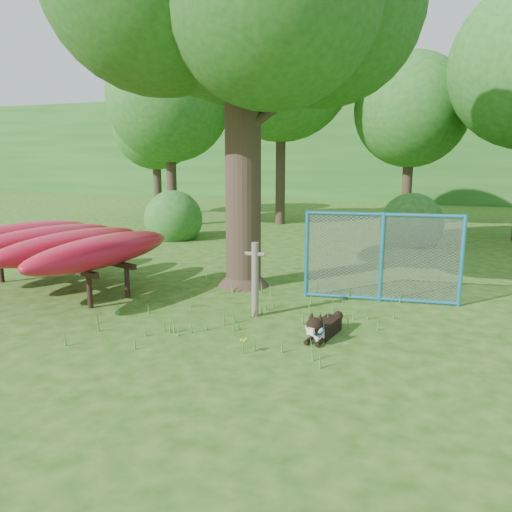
% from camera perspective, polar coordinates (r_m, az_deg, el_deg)
% --- Properties ---
extents(ground, '(80.00, 80.00, 0.00)m').
position_cam_1_polar(ground, '(7.13, -5.06, -9.59)').
color(ground, '#234B0F').
rests_on(ground, ground).
extents(wooden_post, '(0.33, 0.12, 1.21)m').
position_cam_1_polar(wooden_post, '(7.95, -0.10, -2.49)').
color(wooden_post, '#63594A').
rests_on(wooden_post, ground).
extents(kayak_rack, '(3.92, 4.21, 1.19)m').
position_cam_1_polar(kayak_rack, '(10.23, -21.69, 1.36)').
color(kayak_rack, black).
rests_on(kayak_rack, ground).
extents(husky_dog, '(0.36, 1.01, 0.45)m').
position_cam_1_polar(husky_dog, '(7.19, 7.61, -8.09)').
color(husky_dog, black).
rests_on(husky_dog, ground).
extents(fence_section, '(2.70, 0.44, 2.64)m').
position_cam_1_polar(fence_section, '(9.01, 14.15, -0.16)').
color(fence_section, '#2885BB').
rests_on(fence_section, ground).
extents(wildflower_clump, '(0.10, 0.09, 0.22)m').
position_cam_1_polar(wildflower_clump, '(6.59, -1.49, -9.70)').
color(wildflower_clump, '#3F852B').
rests_on(wildflower_clump, ground).
extents(bg_tree_a, '(4.40, 4.40, 6.70)m').
position_cam_1_polar(bg_tree_a, '(18.66, -9.92, 17.20)').
color(bg_tree_a, '#32241B').
rests_on(bg_tree_a, ground).
extents(bg_tree_b, '(5.20, 5.20, 8.22)m').
position_cam_1_polar(bg_tree_b, '(19.17, 2.93, 20.58)').
color(bg_tree_b, '#32241B').
rests_on(bg_tree_b, ground).
extents(bg_tree_c, '(4.00, 4.00, 6.12)m').
position_cam_1_polar(bg_tree_c, '(19.08, 17.33, 15.60)').
color(bg_tree_c, '#32241B').
rests_on(bg_tree_c, ground).
extents(bg_tree_f, '(3.60, 3.60, 5.55)m').
position_cam_1_polar(bg_tree_f, '(22.45, -11.44, 14.20)').
color(bg_tree_f, '#32241B').
rests_on(bg_tree_f, ground).
extents(shrub_left, '(1.80, 1.80, 1.80)m').
position_cam_1_polar(shrub_left, '(15.84, -9.36, 2.00)').
color(shrub_left, '#225F1E').
rests_on(shrub_left, ground).
extents(shrub_mid, '(1.80, 1.80, 1.80)m').
position_cam_1_polar(shrub_mid, '(15.20, 17.20, 1.24)').
color(shrub_mid, '#225F1E').
rests_on(shrub_mid, ground).
extents(wooded_hillside, '(80.00, 12.00, 6.00)m').
position_cam_1_polar(wooded_hillside, '(34.09, 16.52, 11.70)').
color(wooded_hillside, '#225F1E').
rests_on(wooded_hillside, ground).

